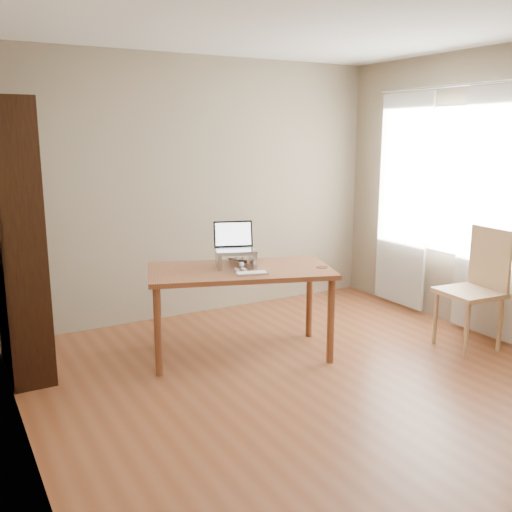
{
  "coord_description": "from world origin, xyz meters",
  "views": [
    {
      "loc": [
        -2.35,
        -3.08,
        1.84
      ],
      "look_at": [
        -0.07,
        0.97,
        0.85
      ],
      "focal_mm": 40.0,
      "sensor_mm": 36.0,
      "label": 1
    }
  ],
  "objects_px": {
    "bookshelf": "(17,240)",
    "cat": "(232,260)",
    "desk": "(240,279)",
    "laptop": "(232,243)",
    "chair": "(477,283)",
    "keyboard": "(252,273)"
  },
  "relations": [
    {
      "from": "bookshelf",
      "to": "cat",
      "type": "relative_size",
      "value": 4.48
    },
    {
      "from": "desk",
      "to": "cat",
      "type": "height_order",
      "value": "cat"
    },
    {
      "from": "desk",
      "to": "laptop",
      "type": "bearing_deg",
      "value": 108.85
    },
    {
      "from": "cat",
      "to": "chair",
      "type": "height_order",
      "value": "chair"
    },
    {
      "from": "desk",
      "to": "laptop",
      "type": "xyz_separation_m",
      "value": [
        -0.0,
        0.14,
        0.28
      ]
    },
    {
      "from": "bookshelf",
      "to": "cat",
      "type": "distance_m",
      "value": 1.69
    },
    {
      "from": "bookshelf",
      "to": "laptop",
      "type": "height_order",
      "value": "bookshelf"
    },
    {
      "from": "bookshelf",
      "to": "laptop",
      "type": "relative_size",
      "value": 5.38
    },
    {
      "from": "keyboard",
      "to": "desk",
      "type": "bearing_deg",
      "value": 101.75
    },
    {
      "from": "keyboard",
      "to": "cat",
      "type": "relative_size",
      "value": 0.59
    },
    {
      "from": "cat",
      "to": "bookshelf",
      "type": "bearing_deg",
      "value": 172.43
    },
    {
      "from": "laptop",
      "to": "keyboard",
      "type": "distance_m",
      "value": 0.4
    },
    {
      "from": "bookshelf",
      "to": "cat",
      "type": "height_order",
      "value": "bookshelf"
    },
    {
      "from": "cat",
      "to": "desk",
      "type": "bearing_deg",
      "value": -71.61
    },
    {
      "from": "laptop",
      "to": "keyboard",
      "type": "xyz_separation_m",
      "value": [
        -0.01,
        -0.36,
        -0.18
      ]
    },
    {
      "from": "desk",
      "to": "chair",
      "type": "xyz_separation_m",
      "value": [
        1.89,
        -0.83,
        -0.09
      ]
    },
    {
      "from": "laptop",
      "to": "cat",
      "type": "relative_size",
      "value": 0.83
    },
    {
      "from": "chair",
      "to": "cat",
      "type": "bearing_deg",
      "value": 158.48
    },
    {
      "from": "laptop",
      "to": "chair",
      "type": "distance_m",
      "value": 2.15
    },
    {
      "from": "bookshelf",
      "to": "keyboard",
      "type": "xyz_separation_m",
      "value": [
        1.61,
        -0.78,
        -0.29
      ]
    },
    {
      "from": "bookshelf",
      "to": "keyboard",
      "type": "distance_m",
      "value": 1.82
    },
    {
      "from": "cat",
      "to": "chair",
      "type": "xyz_separation_m",
      "value": [
        1.91,
        -0.94,
        -0.24
      ]
    }
  ]
}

